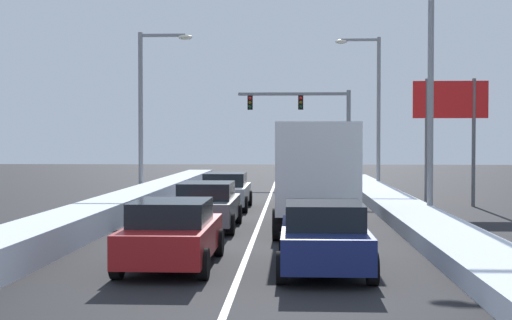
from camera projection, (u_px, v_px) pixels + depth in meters
ground_plane at (259, 223)px, 24.91m from camera, size 120.00×120.00×0.00m
lane_stripe_between_right_lane_and_center_lane at (264, 212)px, 28.90m from camera, size 0.14×43.99×0.01m
snow_bank_right_shoulder at (398, 206)px, 28.64m from camera, size 1.89×43.99×0.47m
snow_bank_left_shoulder at (132, 202)px, 29.16m from camera, size 1.64×43.99×0.76m
sedan_navy_right_lane_nearest at (324, 236)px, 15.79m from camera, size 2.00×4.50×1.51m
box_truck_right_lane_second at (315, 170)px, 22.92m from camera, size 2.53×7.20×3.36m
suv_tan_right_lane_third at (304, 182)px, 31.85m from camera, size 2.16×4.90×1.67m
sedan_red_center_lane_nearest at (172, 233)px, 16.33m from camera, size 2.00×4.50×1.51m
sedan_gray_center_lane_second at (207, 205)px, 23.29m from camera, size 2.00×4.50×1.51m
sedan_silver_center_lane_third at (226, 191)px, 29.99m from camera, size 2.00×4.50×1.51m
traffic_light_gantry at (314, 116)px, 48.61m from camera, size 7.54×0.47×6.20m
street_lamp_right_near at (421, 72)px, 26.47m from camera, size 2.66×0.36×9.05m
street_lamp_right_mid at (373, 99)px, 42.45m from camera, size 2.66×0.36×8.87m
street_lamp_left_mid at (148, 99)px, 35.26m from camera, size 2.66×0.36×8.08m
roadside_sign_right at (450, 113)px, 31.19m from camera, size 3.20×0.16×5.50m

